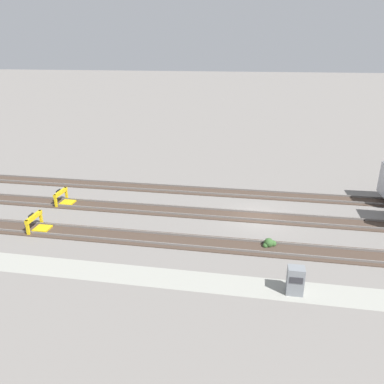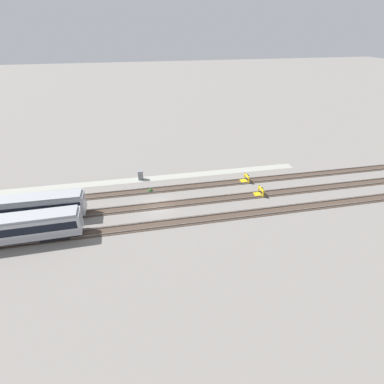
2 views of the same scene
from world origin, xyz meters
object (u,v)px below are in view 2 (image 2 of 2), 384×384
at_px(subway_car_front_row_right_inner, 17,209).
at_px(subway_car_front_row_rightmost, 5,230).
at_px(bumper_stop_near_inner_track, 260,192).
at_px(electrical_cabinet, 140,175).
at_px(bumper_stop_nearest_track, 245,179).
at_px(weed_clump, 150,191).

height_order(subway_car_front_row_right_inner, subway_car_front_row_rightmost, same).
bearing_deg(subway_car_front_row_right_inner, bumper_stop_near_inner_track, -179.93).
distance_m(subway_car_front_row_right_inner, bumper_stop_near_inner_track, 35.86).
xyz_separation_m(subway_car_front_row_rightmost, electrical_cabinet, (-17.34, -14.54, -1.24)).
bearing_deg(electrical_cabinet, subway_car_front_row_right_inner, 29.08).
relative_size(bumper_stop_nearest_track, weed_clump, 2.18).
xyz_separation_m(bumper_stop_near_inner_track, weed_clump, (17.25, -4.60, -0.27)).
height_order(subway_car_front_row_right_inner, electrical_cabinet, subway_car_front_row_right_inner).
bearing_deg(bumper_stop_near_inner_track, subway_car_front_row_rightmost, 7.85).
xyz_separation_m(electrical_cabinet, weed_clump, (-1.24, 5.00, -0.56)).
bearing_deg(subway_car_front_row_rightmost, subway_car_front_row_right_inner, -90.00).
relative_size(bumper_stop_near_inner_track, weed_clump, 2.18).
distance_m(subway_car_front_row_right_inner, electrical_cabinet, 19.88).
distance_m(electrical_cabinet, weed_clump, 5.18).
bearing_deg(bumper_stop_nearest_track, electrical_cabinet, -14.49).
relative_size(subway_car_front_row_rightmost, weed_clump, 19.64).
relative_size(subway_car_front_row_right_inner, subway_car_front_row_rightmost, 1.00).
bearing_deg(bumper_stop_near_inner_track, bumper_stop_nearest_track, -83.90).
bearing_deg(bumper_stop_nearest_track, weed_clump, 1.22).
distance_m(subway_car_front_row_rightmost, bumper_stop_near_inner_track, 36.20).
bearing_deg(subway_car_front_row_rightmost, electrical_cabinet, -140.02).
bearing_deg(weed_clump, bumper_stop_near_inner_track, 165.07).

